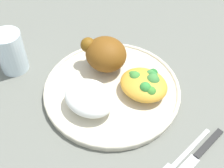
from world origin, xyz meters
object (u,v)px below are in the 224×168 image
fork (183,156)px  knife (196,156)px  rice_pile (89,98)px  roasted_chicken (105,54)px  mac_cheese_with_broccoli (144,84)px  plate (112,90)px  water_glass (11,52)px

fork → knife: 0.02m
rice_pile → fork: (-0.20, -0.02, -0.04)m
roasted_chicken → mac_cheese_with_broccoli: 0.11m
fork → knife: (-0.02, -0.02, 0.00)m
plate → knife: plate is taller
roasted_chicken → fork: roasted_chicken is taller
plate → fork: size_ratio=2.00×
plate → fork: bearing=167.8°
rice_pile → knife: size_ratio=0.54×
roasted_chicken → water_glass: water_glass is taller
water_glass → rice_pile: bearing=-176.8°
fork → knife: knife is taller
knife → water_glass: 0.44m
mac_cheese_with_broccoli → knife: mac_cheese_with_broccoli is taller
roasted_chicken → mac_cheese_with_broccoli: size_ratio=1.00×
plate → roasted_chicken: roasted_chicken is taller
roasted_chicken → plate: bearing=141.5°
mac_cheese_with_broccoli → water_glass: (0.28, 0.11, 0.01)m
plate → knife: bearing=172.9°
mac_cheese_with_broccoli → water_glass: bearing=21.9°
roasted_chicken → water_glass: 0.20m
water_glass → plate: bearing=-160.8°
plate → water_glass: size_ratio=2.98×
plate → rice_pile: 0.07m
plate → water_glass: water_glass is taller
plate → mac_cheese_with_broccoli: 0.07m
water_glass → fork: bearing=-175.2°
plate → roasted_chicken: (0.05, -0.04, 0.04)m
plate → roasted_chicken: size_ratio=2.87×
plate → water_glass: bearing=19.2°
plate → roasted_chicken: bearing=-38.5°
fork → knife: size_ratio=0.75×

